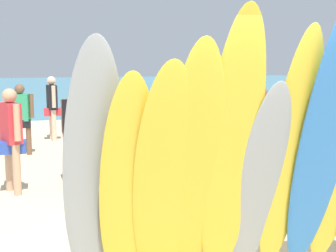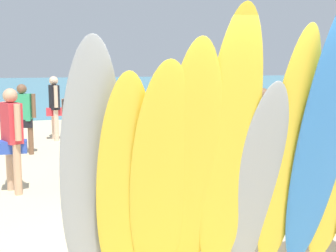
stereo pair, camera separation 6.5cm
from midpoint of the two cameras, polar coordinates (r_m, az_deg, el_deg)
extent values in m
plane|color=beige|center=(18.58, -10.04, 1.46)|extent=(60.00, 60.00, 0.00)
cube|color=teal|center=(36.94, -12.88, 4.70)|extent=(60.00, 40.00, 0.02)
cylinder|color=brown|center=(4.75, -11.83, -14.84)|extent=(0.07, 0.07, 0.60)
cylinder|color=brown|center=(4.96, 6.18, -10.00)|extent=(3.17, 0.06, 0.06)
ellipsoid|color=#999EA3|center=(4.10, -9.59, -5.53)|extent=(0.58, 0.58, 2.36)
ellipsoid|color=yellow|center=(4.11, -5.48, -7.54)|extent=(0.52, 0.59, 2.07)
ellipsoid|color=yellow|center=(4.11, -0.89, -6.79)|extent=(0.58, 0.66, 2.16)
ellipsoid|color=yellow|center=(4.16, 2.80, -5.33)|extent=(0.58, 0.78, 2.35)
ellipsoid|color=yellow|center=(4.20, 7.42, -3.34)|extent=(0.54, 0.76, 2.62)
ellipsoid|color=#999EA3|center=(4.49, 10.87, -6.87)|extent=(0.57, 0.70, 1.98)
ellipsoid|color=yellow|center=(4.53, 14.34, -3.64)|extent=(0.49, 0.73, 2.47)
ellipsoid|color=#337AD1|center=(4.57, 18.41, -1.71)|extent=(0.53, 0.89, 2.78)
cylinder|color=brown|center=(10.93, -17.00, -1.40)|extent=(0.12, 0.12, 0.78)
cylinder|color=brown|center=(11.04, -18.57, -1.37)|extent=(0.12, 0.12, 0.78)
cube|color=black|center=(10.94, -17.86, 0.30)|extent=(0.42, 0.26, 0.19)
cube|color=#33A36B|center=(10.90, -17.95, 2.21)|extent=(0.45, 0.32, 0.61)
sphere|color=brown|center=(10.86, -18.04, 4.38)|extent=(0.22, 0.22, 0.22)
cylinder|color=brown|center=(10.81, -16.68, 2.39)|extent=(0.09, 0.09, 0.54)
cylinder|color=brown|center=(10.98, -19.21, 2.37)|extent=(0.09, 0.09, 0.54)
cylinder|color=#9E704C|center=(7.88, -10.42, -4.60)|extent=(0.13, 0.13, 0.83)
cylinder|color=#9E704C|center=(8.11, -12.25, -4.29)|extent=(0.13, 0.13, 0.83)
cube|color=orange|center=(7.93, -11.42, -1.97)|extent=(0.45, 0.28, 0.20)
cube|color=black|center=(7.87, -11.50, 0.85)|extent=(0.46, 0.47, 0.65)
sphere|color=#9E704C|center=(7.82, -11.59, 4.07)|extent=(0.24, 0.24, 0.24)
cylinder|color=#9E704C|center=(7.68, -9.99, 0.98)|extent=(0.10, 0.10, 0.58)
cylinder|color=#9E704C|center=(8.05, -12.95, 1.23)|extent=(0.10, 0.10, 0.58)
cylinder|color=brown|center=(8.15, 12.15, -4.30)|extent=(0.12, 0.12, 0.81)
cylinder|color=brown|center=(8.01, 9.98, -4.45)|extent=(0.12, 0.12, 0.81)
cube|color=orange|center=(8.01, 11.14, -2.00)|extent=(0.44, 0.27, 0.19)
cube|color=#2D4CB2|center=(7.96, 11.22, 0.71)|extent=(0.43, 0.24, 0.64)
sphere|color=brown|center=(7.91, 11.31, 3.82)|extent=(0.23, 0.23, 0.23)
cylinder|color=brown|center=(8.07, 12.96, 1.01)|extent=(0.10, 0.10, 0.56)
cylinder|color=brown|center=(7.85, 9.44, 0.91)|extent=(0.10, 0.10, 0.56)
cylinder|color=tan|center=(8.05, -19.29, -4.70)|extent=(0.13, 0.13, 0.82)
cylinder|color=tan|center=(7.74, -18.43, -5.17)|extent=(0.13, 0.13, 0.82)
cube|color=#2D4CB2|center=(7.83, -18.98, -2.47)|extent=(0.44, 0.27, 0.20)
cube|color=#DB333D|center=(7.77, -19.11, 0.34)|extent=(0.37, 0.48, 0.64)
sphere|color=tan|center=(7.72, -19.27, 3.56)|extent=(0.23, 0.23, 0.23)
cylinder|color=tan|center=(8.02, -19.79, 0.80)|extent=(0.10, 0.10, 0.57)
cylinder|color=tan|center=(7.51, -18.41, 0.39)|extent=(0.10, 0.10, 0.57)
cylinder|color=beige|center=(12.91, -14.33, 0.25)|extent=(0.13, 0.13, 0.83)
cylinder|color=beige|center=(12.58, -14.06, 0.05)|extent=(0.13, 0.13, 0.83)
cube|color=#DB333D|center=(12.70, -14.25, 1.71)|extent=(0.44, 0.27, 0.20)
cube|color=black|center=(12.66, -14.31, 3.46)|extent=(0.28, 0.45, 0.65)
sphere|color=beige|center=(12.64, -14.38, 5.45)|extent=(0.23, 0.23, 0.23)
cylinder|color=beige|center=(12.93, -14.52, 3.71)|extent=(0.10, 0.10, 0.58)
cylinder|color=beige|center=(12.39, -14.11, 3.54)|extent=(0.10, 0.10, 0.58)
cylinder|color=#B7B7BC|center=(8.64, 18.19, -5.63)|extent=(0.02, 0.02, 0.28)
cylinder|color=#B7B7BC|center=(8.88, 16.32, -5.18)|extent=(0.02, 0.02, 0.28)
cylinder|color=#B7B7BC|center=(9.19, 18.07, -4.81)|extent=(0.02, 0.02, 0.28)
cube|color=blue|center=(8.88, 18.17, -4.23)|extent=(0.61, 0.57, 0.03)
cube|color=blue|center=(9.02, 16.74, -2.19)|extent=(0.54, 0.33, 0.53)
camera|label=1|loc=(0.03, -90.28, -0.04)|focal=49.28mm
camera|label=2|loc=(0.03, 89.72, 0.04)|focal=49.28mm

